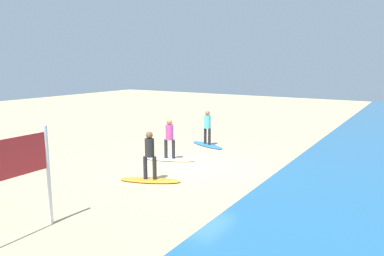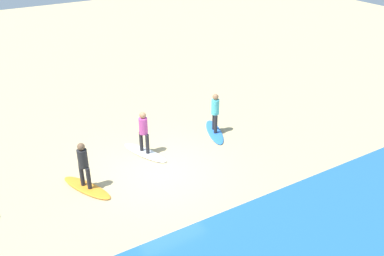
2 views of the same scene
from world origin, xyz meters
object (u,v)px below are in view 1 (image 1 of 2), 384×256
at_px(surfboard_orange, 150,180).
at_px(surfer_orange, 150,152).
at_px(surfer_blue, 207,125).
at_px(surfboard_white, 170,159).
at_px(surfer_white, 170,136).
at_px(surfboard_blue, 207,145).

bearing_deg(surfboard_orange, surfer_orange, 155.80).
height_order(surfer_blue, surfboard_white, surfer_blue).
bearing_deg(surfer_white, surfer_orange, 21.67).
height_order(surfboard_blue, surfboard_orange, same).
relative_size(surfboard_white, surfboard_orange, 1.00).
relative_size(surfboard_white, surfer_white, 1.28).
xyz_separation_m(surfer_blue, surfer_orange, (5.75, 1.05, 0.00)).
bearing_deg(surfer_orange, surfer_white, -158.33).
distance_m(surfboard_blue, surfer_blue, 0.99).
bearing_deg(surfboard_blue, surfer_orange, -58.65).
bearing_deg(surfboard_blue, surfer_white, -68.68).
xyz_separation_m(surfboard_blue, surfboard_orange, (5.75, 1.05, 0.00)).
bearing_deg(surfer_white, surfboard_white, -90.00).
height_order(surfboard_white, surfboard_orange, same).
distance_m(surfboard_blue, surfboard_white, 3.15).
relative_size(surfer_blue, surfboard_white, 0.78).
xyz_separation_m(surfer_blue, surfboard_white, (3.15, 0.02, -0.99)).
height_order(surfboard_blue, surfboard_white, same).
distance_m(surfer_blue, surfer_orange, 5.85).
bearing_deg(surfboard_blue, surfboard_orange, -58.65).
xyz_separation_m(surfboard_white, surfer_orange, (2.60, 1.03, 0.99)).
height_order(surfboard_white, surfer_orange, surfer_orange).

